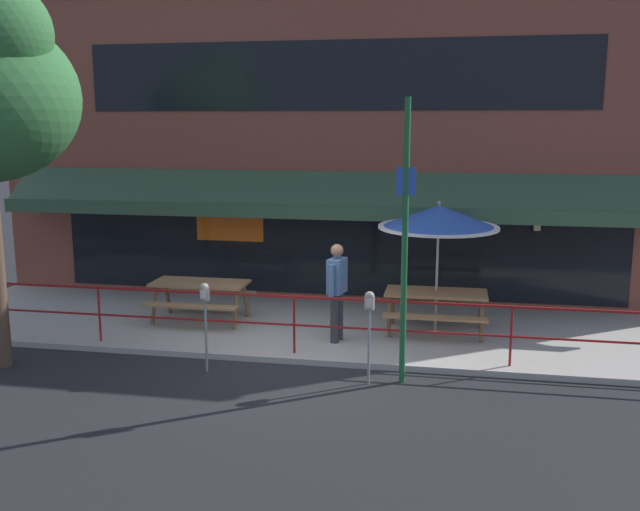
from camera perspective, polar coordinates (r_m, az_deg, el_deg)
The scene contains 11 objects.
ground_plane at distance 11.63m, azimuth -2.39°, elevation -8.70°, with size 120.00×120.00×0.00m, color #232326.
patio_deck at distance 13.48m, azimuth -0.46°, elevation -5.73°, with size 15.00×4.00×0.10m, color #ADA89E.
restaurant_building at distance 15.12m, azimuth 1.16°, elevation 8.94°, with size 15.00×1.60×6.83m.
patio_railing at distance 11.67m, azimuth -2.09°, elevation -4.52°, with size 13.84×0.04×0.97m.
picnic_table_left at distance 13.73m, azimuth -9.57°, elevation -2.74°, with size 1.80×1.42×0.76m.
picnic_table_centre at distance 12.95m, azimuth 9.25°, elevation -3.54°, with size 1.80×1.42×0.76m.
patio_umbrella_centre at distance 12.81m, azimuth 9.47°, elevation 3.01°, with size 2.14×2.14×2.38m.
pedestrian_walking at distance 12.23m, azimuth 1.36°, elevation -2.56°, with size 0.32×0.61×1.71m.
parking_meter_near at distance 11.12m, azimuth -9.19°, elevation -3.57°, with size 0.15×0.16×1.42m.
parking_meter_far at distance 10.48m, azimuth 3.97°, elevation -4.33°, with size 0.15×0.16×1.42m.
street_sign_pole at distance 10.39m, azimuth 6.80°, elevation 1.18°, with size 0.28×0.09×4.20m.
Camera 1 is at (2.50, -10.68, 3.87)m, focal length 40.00 mm.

